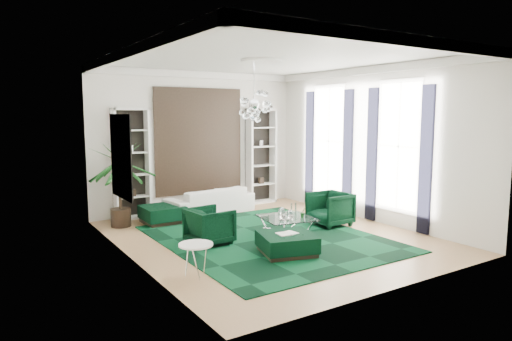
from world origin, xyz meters
TOP-DOWN VIEW (x-y plane):
  - floor at (0.00, 0.00)m, footprint 6.00×7.00m
  - ceiling at (0.00, 0.00)m, footprint 6.00×7.00m
  - wall_back at (0.00, 3.51)m, footprint 6.00×0.02m
  - wall_front at (0.00, -3.51)m, footprint 6.00×0.02m
  - wall_left at (-3.01, 0.00)m, footprint 0.02×7.00m
  - wall_right at (3.01, 0.00)m, footprint 0.02×7.00m
  - crown_molding at (0.00, 0.00)m, footprint 6.00×7.00m
  - ceiling_medallion at (0.00, 0.30)m, footprint 0.90×0.90m
  - tapestry at (0.00, 3.46)m, footprint 2.50×0.06m
  - shelving_left at (-1.95, 3.31)m, footprint 0.90×0.38m
  - shelving_right at (1.95, 3.31)m, footprint 0.90×0.38m
  - painting at (-2.97, 0.60)m, footprint 0.04×1.30m
  - window_near at (2.99, -0.90)m, footprint 0.03×1.10m
  - curtain_near_a at (2.96, -1.68)m, footprint 0.07×0.30m
  - curtain_near_b at (2.96, -0.12)m, footprint 0.07×0.30m
  - window_far at (2.99, 1.50)m, footprint 0.03×1.10m
  - curtain_far_a at (2.96, 0.72)m, footprint 0.07×0.30m
  - curtain_far_b at (2.96, 2.28)m, footprint 0.07×0.30m
  - rug at (-0.11, -0.14)m, footprint 4.20×5.00m
  - sofa at (-0.05, 2.75)m, footprint 2.48×1.24m
  - armchair_left at (-1.35, 0.19)m, footprint 0.90×0.88m
  - armchair_right at (1.78, 0.06)m, footprint 0.88×0.86m
  - coffee_table at (0.46, -0.01)m, footprint 1.26×1.26m
  - ottoman_side at (-1.49, 2.46)m, footprint 0.95×0.95m
  - ottoman_front at (-0.42, -1.20)m, footprint 1.22×1.22m
  - book at (-0.42, -1.20)m, footprint 0.40×0.27m
  - side_table at (-2.39, -1.38)m, footprint 0.60×0.60m
  - palm at (-2.45, 2.65)m, footprint 1.98×1.98m
  - chandelier at (-0.21, 0.29)m, footprint 1.14×1.14m
  - table_plant at (0.73, -0.23)m, footprint 0.14×0.12m

SIDE VIEW (x-z plane):
  - floor at x=0.00m, z-range -0.02..0.00m
  - rug at x=-0.11m, z-range 0.00..0.02m
  - coffee_table at x=0.46m, z-range 0.00..0.37m
  - ottoman_front at x=-0.42m, z-range 0.00..0.39m
  - ottoman_side at x=-1.49m, z-range 0.00..0.42m
  - side_table at x=-2.39m, z-range 0.00..0.54m
  - sofa at x=-0.05m, z-range 0.00..0.69m
  - armchair_left at x=-1.35m, z-range 0.00..0.75m
  - armchair_right at x=1.78m, z-range 0.00..0.80m
  - book at x=-0.42m, z-range 0.39..0.42m
  - table_plant at x=0.73m, z-range 0.37..0.61m
  - palm at x=-2.45m, z-range 0.00..2.56m
  - shelving_left at x=-1.95m, z-range 0.00..2.80m
  - shelving_right at x=1.95m, z-range 0.00..2.80m
  - curtain_near_a at x=2.96m, z-range 0.02..3.27m
  - curtain_near_b at x=2.96m, z-range 0.02..3.27m
  - curtain_far_a at x=2.96m, z-range 0.02..3.27m
  - curtain_far_b at x=2.96m, z-range 0.02..3.27m
  - painting at x=-2.97m, z-range 1.05..2.65m
  - wall_back at x=0.00m, z-range 0.00..3.80m
  - wall_front at x=0.00m, z-range 0.00..3.80m
  - wall_left at x=-3.01m, z-range 0.00..3.80m
  - wall_right at x=3.01m, z-range 0.00..3.80m
  - tapestry at x=0.00m, z-range 0.50..3.30m
  - window_near at x=2.99m, z-range 0.45..3.35m
  - window_far at x=2.99m, z-range 0.45..3.35m
  - chandelier at x=-0.21m, z-range 2.46..3.24m
  - crown_molding at x=0.00m, z-range 3.61..3.79m
  - ceiling_medallion at x=0.00m, z-range 3.75..3.79m
  - ceiling at x=0.00m, z-range 3.80..3.82m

